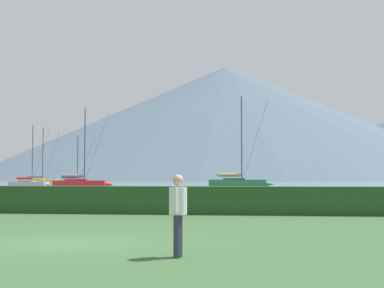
% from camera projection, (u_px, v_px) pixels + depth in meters
% --- Properties ---
extents(ground_plane, '(1000.00, 1000.00, 0.00)m').
position_uv_depth(ground_plane, '(66.00, 244.00, 13.39)').
color(ground_plane, '#385B33').
extents(harbor_water, '(320.00, 246.00, 0.00)m').
position_uv_depth(harbor_water, '(241.00, 183.00, 149.19)').
color(harbor_water, gray).
rests_on(harbor_water, ground_plane).
extents(hedge_line, '(80.00, 1.20, 1.19)m').
position_uv_depth(hedge_line, '(152.00, 200.00, 24.32)').
color(hedge_line, '#284C23').
rests_on(hedge_line, ground_plane).
extents(sailboat_slip_1, '(8.24, 3.42, 11.13)m').
position_uv_depth(sailboat_slip_1, '(81.00, 183.00, 76.21)').
color(sailboat_slip_1, red).
rests_on(sailboat_slip_1, harbor_water).
extents(sailboat_slip_2, '(9.01, 3.49, 12.59)m').
position_uv_depth(sailboat_slip_2, '(238.00, 183.00, 75.30)').
color(sailboat_slip_2, '#236B38').
rests_on(sailboat_slip_2, harbor_water).
extents(sailboat_slip_4, '(6.59, 2.20, 9.26)m').
position_uv_depth(sailboat_slip_4, '(29.00, 184.00, 82.30)').
color(sailboat_slip_4, '#9E9EA3').
rests_on(sailboat_slip_4, harbor_water).
extents(sailboat_slip_6, '(7.39, 2.52, 8.49)m').
position_uv_depth(sailboat_slip_6, '(75.00, 183.00, 92.05)').
color(sailboat_slip_6, '#19707A').
rests_on(sailboat_slip_6, harbor_water).
extents(sailboat_slip_7, '(7.72, 2.30, 10.70)m').
position_uv_depth(sailboat_slip_7, '(40.00, 182.00, 101.48)').
color(sailboat_slip_7, gold).
rests_on(sailboat_slip_7, harbor_water).
extents(person_standing_walker, '(0.36, 0.57, 1.65)m').
position_uv_depth(person_standing_walker, '(178.00, 208.00, 11.14)').
color(person_standing_walker, '#2D3347').
rests_on(person_standing_walker, ground_plane).
extents(distant_hill_west_ridge, '(282.09, 282.09, 64.39)m').
position_uv_depth(distant_hill_west_ridge, '(226.00, 123.00, 315.94)').
color(distant_hill_west_ridge, '#4C6070').
rests_on(distant_hill_west_ridge, ground_plane).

